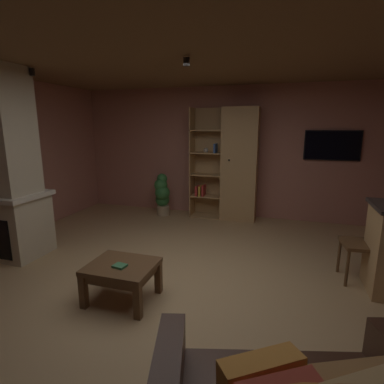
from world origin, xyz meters
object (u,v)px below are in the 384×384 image
Objects in this scene: dining_chair at (370,239)px; potted_floor_plant at (162,194)px; bookshelf_cabinet at (235,165)px; coffee_table at (122,272)px; table_book_0 at (120,266)px; stone_fireplace at (5,175)px; wall_mounted_tv at (332,145)px.

dining_chair is 3.86m from potted_floor_plant.
bookshelf_cabinet is 3.39m from coffee_table.
dining_chair is (1.93, -2.03, -0.54)m from bookshelf_cabinet.
dining_chair is at bearing 26.54° from table_book_0.
dining_chair is at bearing -46.52° from bookshelf_cabinet.
bookshelf_cabinet is 2.36× the size of dining_chair.
stone_fireplace is 2.98× the size of potted_floor_plant.
stone_fireplace is at bearing 162.78° from table_book_0.
stone_fireplace is 2.87m from potted_floor_plant.
bookshelf_cabinet reaches higher than wall_mounted_tv.
bookshelf_cabinet is 2.85m from dining_chair.
coffee_table is 3.17m from potted_floor_plant.
dining_chair reaches higher than coffee_table.
wall_mounted_tv is (4.47, 2.86, 0.31)m from stone_fireplace.
table_book_0 is at bearing -123.74° from wall_mounted_tv.
stone_fireplace is 4.76m from dining_chair.
wall_mounted_tv is at bearing 7.14° from potted_floor_plant.
potted_floor_plant is (-0.83, 3.12, 0.03)m from table_book_0.
stone_fireplace reaches higher than coffee_table.
stone_fireplace is at bearing -117.61° from potted_floor_plant.
table_book_0 is at bearing -75.61° from coffee_table.
stone_fireplace is 5.32m from wall_mounted_tv.
table_book_0 is at bearing -75.07° from potted_floor_plant.
coffee_table is 5.42× the size of table_book_0.
dining_chair reaches higher than potted_floor_plant.
stone_fireplace is at bearing 164.25° from coffee_table.
wall_mounted_tv is at bearing 95.27° from dining_chair.
bookshelf_cabinet is 16.98× the size of table_book_0.
stone_fireplace reaches higher than bookshelf_cabinet.
coffee_table is at bearing -75.06° from potted_floor_plant.
dining_chair is 0.96× the size of wall_mounted_tv.
stone_fireplace is 2.70× the size of wall_mounted_tv.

